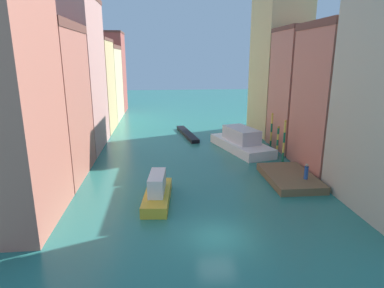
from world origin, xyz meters
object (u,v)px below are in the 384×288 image
(waterfront_dock, at_px, (290,177))
(mooring_pole_1, at_px, (278,141))
(person_on_dock, at_px, (306,172))
(vaporetto_white, at_px, (241,142))
(mooring_pole_0, at_px, (284,141))
(gondola_black, at_px, (187,134))
(mooring_pole_2, at_px, (271,131))
(motorboat_0, at_px, (157,192))

(waterfront_dock, height_order, mooring_pole_1, mooring_pole_1)
(person_on_dock, bearing_deg, vaporetto_white, 103.54)
(mooring_pole_0, bearing_deg, mooring_pole_1, 87.81)
(mooring_pole_0, height_order, gondola_black, mooring_pole_0)
(mooring_pole_0, distance_m, gondola_black, 17.36)
(mooring_pole_0, height_order, mooring_pole_2, mooring_pole_0)
(mooring_pole_0, bearing_deg, vaporetto_white, 122.09)
(mooring_pole_0, distance_m, vaporetto_white, 6.75)
(motorboat_0, bearing_deg, vaporetto_white, 53.94)
(waterfront_dock, distance_m, motorboat_0, 13.22)
(waterfront_dock, relative_size, gondola_black, 0.73)
(vaporetto_white, xyz_separation_m, motorboat_0, (-10.69, -14.68, -0.22))
(vaporetto_white, bearing_deg, waterfront_dock, -79.57)
(mooring_pole_1, bearing_deg, mooring_pole_2, 84.06)
(mooring_pole_0, height_order, motorboat_0, mooring_pole_0)
(mooring_pole_0, relative_size, mooring_pole_2, 1.03)
(waterfront_dock, distance_m, mooring_pole_0, 6.22)
(vaporetto_white, distance_m, gondola_black, 10.66)
(waterfront_dock, bearing_deg, mooring_pole_0, 75.78)
(mooring_pole_2, bearing_deg, mooring_pole_0, -94.46)
(vaporetto_white, bearing_deg, motorboat_0, -126.06)
(mooring_pole_1, relative_size, vaporetto_white, 0.34)
(motorboat_0, bearing_deg, mooring_pole_2, 45.10)
(mooring_pole_0, xyz_separation_m, mooring_pole_1, (0.08, 2.21, -0.58))
(mooring_pole_2, height_order, gondola_black, mooring_pole_2)
(mooring_pole_0, relative_size, mooring_pole_1, 1.31)
(person_on_dock, relative_size, mooring_pole_2, 0.31)
(waterfront_dock, relative_size, mooring_pole_2, 1.53)
(gondola_black, bearing_deg, motorboat_0, -100.73)
(mooring_pole_1, xyz_separation_m, gondola_black, (-9.87, 11.95, -1.65))
(person_on_dock, bearing_deg, mooring_pole_2, 85.92)
(mooring_pole_0, xyz_separation_m, vaporetto_white, (-3.51, 5.59, -1.41))
(mooring_pole_0, distance_m, mooring_pole_2, 5.61)
(gondola_black, bearing_deg, vaporetto_white, -53.79)
(waterfront_dock, xyz_separation_m, vaporetto_white, (-2.07, 11.25, 0.74))
(vaporetto_white, xyz_separation_m, gondola_black, (-6.28, 8.58, -0.82))
(waterfront_dock, height_order, vaporetto_white, vaporetto_white)
(gondola_black, bearing_deg, mooring_pole_0, -55.37)
(waterfront_dock, height_order, motorboat_0, motorboat_0)
(mooring_pole_2, height_order, motorboat_0, mooring_pole_2)
(mooring_pole_2, relative_size, gondola_black, 0.48)
(mooring_pole_1, height_order, mooring_pole_2, mooring_pole_2)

